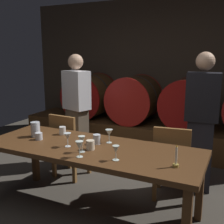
# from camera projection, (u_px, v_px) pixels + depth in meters

# --- Properties ---
(back_wall) EXTENTS (5.66, 0.24, 2.62)m
(back_wall) POSITION_uv_depth(u_px,v_px,m) (170.00, 72.00, 5.11)
(back_wall) COLOR #473A2D
(back_wall) RESTS_ON ground
(barrel_shelf) EXTENTS (5.10, 0.90, 0.45)m
(barrel_shelf) POSITION_uv_depth(u_px,v_px,m) (160.00, 137.00, 4.86)
(barrel_shelf) COLOR brown
(barrel_shelf) RESTS_ON ground
(wine_barrel_far_left) EXTENTS (0.82, 0.79, 0.82)m
(wine_barrel_far_left) POSITION_uv_depth(u_px,v_px,m) (90.00, 96.00, 5.31)
(wine_barrel_far_left) COLOR brown
(wine_barrel_far_left) RESTS_ON barrel_shelf
(wine_barrel_center_left) EXTENTS (0.82, 0.79, 0.82)m
(wine_barrel_center_left) POSITION_uv_depth(u_px,v_px,m) (134.00, 99.00, 4.93)
(wine_barrel_center_left) COLOR #513319
(wine_barrel_center_left) RESTS_ON barrel_shelf
(wine_barrel_center_right) EXTENTS (0.82, 0.79, 0.82)m
(wine_barrel_center_right) POSITION_uv_depth(u_px,v_px,m) (188.00, 103.00, 4.53)
(wine_barrel_center_right) COLOR #513319
(wine_barrel_center_right) RESTS_ON barrel_shelf
(dining_table) EXTENTS (2.25, 0.83, 0.74)m
(dining_table) POSITION_uv_depth(u_px,v_px,m) (90.00, 153.00, 2.82)
(dining_table) COLOR #4C2D16
(dining_table) RESTS_ON ground
(chair_left) EXTENTS (0.43, 0.43, 0.88)m
(chair_left) POSITION_uv_depth(u_px,v_px,m) (68.00, 143.00, 3.70)
(chair_left) COLOR brown
(chair_left) RESTS_ON ground
(chair_right) EXTENTS (0.45, 0.45, 0.88)m
(chair_right) POSITION_uv_depth(u_px,v_px,m) (172.00, 159.00, 3.13)
(chair_right) COLOR brown
(chair_right) RESTS_ON ground
(guest_left) EXTENTS (0.44, 0.35, 1.65)m
(guest_left) POSITION_uv_depth(u_px,v_px,m) (77.00, 109.00, 4.10)
(guest_left) COLOR brown
(guest_left) RESTS_ON ground
(guest_right) EXTENTS (0.40, 0.27, 1.68)m
(guest_right) POSITION_uv_depth(u_px,v_px,m) (201.00, 122.00, 3.29)
(guest_right) COLOR black
(guest_right) RESTS_ON ground
(candle_center) EXTENTS (0.05, 0.05, 0.20)m
(candle_center) POSITION_uv_depth(u_px,v_px,m) (176.00, 161.00, 2.29)
(candle_center) COLOR olive
(candle_center) RESTS_ON dining_table
(pitcher) EXTENTS (0.10, 0.10, 0.17)m
(pitcher) POSITION_uv_depth(u_px,v_px,m) (35.00, 129.00, 3.12)
(pitcher) COLOR silver
(pitcher) RESTS_ON dining_table
(wine_glass_far_left) EXTENTS (0.08, 0.08, 0.14)m
(wine_glass_far_left) POSITION_uv_depth(u_px,v_px,m) (68.00, 137.00, 2.78)
(wine_glass_far_left) COLOR white
(wine_glass_far_left) RESTS_ON dining_table
(wine_glass_left) EXTENTS (0.07, 0.07, 0.16)m
(wine_glass_left) POSITION_uv_depth(u_px,v_px,m) (82.00, 140.00, 2.63)
(wine_glass_left) COLOR silver
(wine_glass_left) RESTS_ON dining_table
(wine_glass_center) EXTENTS (0.07, 0.07, 0.15)m
(wine_glass_center) POSITION_uv_depth(u_px,v_px,m) (79.00, 146.00, 2.50)
(wine_glass_center) COLOR silver
(wine_glass_center) RESTS_ON dining_table
(wine_glass_right) EXTENTS (0.08, 0.08, 0.14)m
(wine_glass_right) POSITION_uv_depth(u_px,v_px,m) (109.00, 133.00, 2.90)
(wine_glass_right) COLOR silver
(wine_glass_right) RESTS_ON dining_table
(wine_glass_far_right) EXTENTS (0.06, 0.06, 0.13)m
(wine_glass_far_right) POSITION_uv_depth(u_px,v_px,m) (116.00, 150.00, 2.43)
(wine_glass_far_right) COLOR silver
(wine_glass_far_right) RESTS_ON dining_table
(cup_far_left) EXTENTS (0.08, 0.08, 0.08)m
(cup_far_left) POSITION_uv_depth(u_px,v_px,m) (39.00, 136.00, 3.02)
(cup_far_left) COLOR silver
(cup_far_left) RESTS_ON dining_table
(cup_center_left) EXTENTS (0.07, 0.07, 0.09)m
(cup_center_left) POSITION_uv_depth(u_px,v_px,m) (63.00, 131.00, 3.20)
(cup_center_left) COLOR white
(cup_center_left) RESTS_ON dining_table
(cup_center_right) EXTENTS (0.08, 0.08, 0.10)m
(cup_center_right) POSITION_uv_depth(u_px,v_px,m) (97.00, 139.00, 2.87)
(cup_center_right) COLOR silver
(cup_center_right) RESTS_ON dining_table
(cup_far_right) EXTENTS (0.08, 0.08, 0.09)m
(cup_far_right) POSITION_uv_depth(u_px,v_px,m) (90.00, 145.00, 2.70)
(cup_far_right) COLOR beige
(cup_far_right) RESTS_ON dining_table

